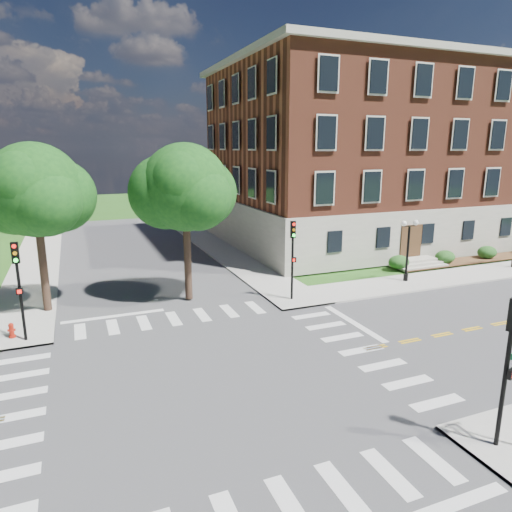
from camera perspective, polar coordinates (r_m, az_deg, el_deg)
name	(u,v)px	position (r m, az deg, el deg)	size (l,w,h in m)	color
ground	(211,379)	(19.18, -5.64, -15.09)	(160.00, 160.00, 0.00)	#295517
road_ew	(211,379)	(19.18, -5.64, -15.08)	(90.00, 12.00, 0.01)	#3D3D3F
road_ns	(211,379)	(19.18, -5.64, -15.07)	(12.00, 90.00, 0.01)	#3D3D3F
sidewalk_ne	(337,260)	(38.46, 10.04, -0.44)	(34.00, 34.00, 0.12)	#9E9B93
crosswalk_east	(361,351)	(22.03, 13.00, -11.44)	(2.20, 10.20, 0.02)	silver
stop_bar_east	(354,323)	(25.14, 12.12, -8.20)	(0.40, 5.50, 0.00)	silver
main_building	(380,156)	(47.73, 15.19, 12.00)	(30.60, 22.40, 16.50)	gray
shrub_row	(486,260)	(42.56, 26.82, -0.45)	(18.00, 2.00, 1.30)	#1C4918
tree_c	(35,191)	(27.37, -25.92, 7.38)	(5.07, 5.07, 9.33)	#312518
tree_d	(185,188)	(27.00, -8.85, 8.41)	(5.11, 5.11, 9.32)	#312518
traffic_signal_se	(509,354)	(15.68, 29.05, -10.65)	(0.37, 0.44, 4.80)	black
traffic_signal_ne	(293,250)	(27.24, 4.61, 0.76)	(0.38, 0.45, 4.80)	black
traffic_signal_nw	(18,279)	(23.96, -27.57, -2.52)	(0.33, 0.36, 4.80)	black
twin_lamp_west	(408,247)	(32.81, 18.47, 1.09)	(1.36, 0.36, 4.23)	black
fire_hydrant	(12,331)	(25.37, -28.24, -8.24)	(0.35, 0.35, 0.75)	#AB1C0D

